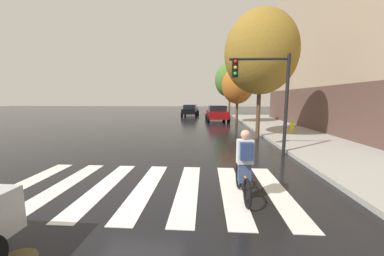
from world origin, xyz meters
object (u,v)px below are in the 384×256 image
sedan_mid (217,113)px  street_tree_mid (238,86)px  traffic_light_near (267,87)px  street_tree_near (261,53)px  sedan_far (190,110)px  fire_hydrant (292,127)px  cyclist (244,165)px  street_tree_far (230,80)px

sedan_mid → street_tree_mid: 3.90m
traffic_light_near → street_tree_near: bearing=80.9°
traffic_light_near → street_tree_mid: bearing=87.7°
sedan_far → fire_hydrant: bearing=-63.3°
sedan_mid → fire_hydrant: sedan_mid is taller
sedan_mid → cyclist: (-0.29, -18.18, -0.02)m
sedan_mid → sedan_far: 7.36m
traffic_light_near → street_tree_mid: 11.80m
cyclist → traffic_light_near: bearing=69.5°
sedan_far → street_tree_near: size_ratio=0.62×
street_tree_far → street_tree_mid: bearing=-91.4°
sedan_far → fire_hydrant: size_ratio=5.87×
street_tree_mid → street_tree_near: bearing=-88.9°
street_tree_mid → traffic_light_near: bearing=-92.3°
traffic_light_near → fire_hydrant: (3.08, 5.07, -2.33)m
sedan_mid → sedan_far: bearing=116.8°
cyclist → street_tree_far: (2.30, 24.76, 3.99)m
sedan_mid → street_tree_near: street_tree_near is taller
cyclist → fire_hydrant: (4.69, 9.37, -0.31)m
street_tree_near → traffic_light_near: bearing=-99.1°
street_tree_near → street_tree_far: size_ratio=1.04×
traffic_light_near → street_tree_near: (0.63, 3.92, 2.16)m
traffic_light_near → sedan_far: bearing=102.8°
sedan_mid → street_tree_far: (2.01, 6.58, 3.97)m
fire_hydrant → street_tree_far: 16.15m
sedan_far → cyclist: 24.94m
sedan_mid → sedan_far: (-3.32, 6.57, -0.06)m
cyclist → traffic_light_near: 5.02m
street_tree_near → street_tree_mid: street_tree_near is taller
street_tree_near → street_tree_mid: bearing=91.1°
street_tree_mid → street_tree_far: size_ratio=0.75×
sedan_mid → traffic_light_near: size_ratio=1.17×
cyclist → fire_hydrant: bearing=63.4°
street_tree_far → sedan_far: bearing=-180.0°
sedan_mid → street_tree_near: 10.97m
sedan_far → sedan_mid: bearing=-63.2°
fire_hydrant → sedan_mid: bearing=116.6°
cyclist → street_tree_far: bearing=84.7°
sedan_far → cyclist: size_ratio=2.68×
sedan_mid → traffic_light_near: traffic_light_near is taller
cyclist → fire_hydrant: 10.49m
sedan_far → street_tree_far: bearing=0.0°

